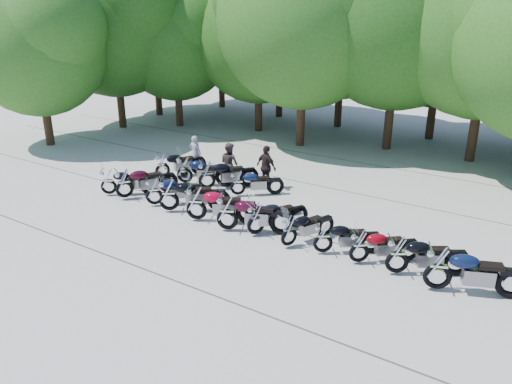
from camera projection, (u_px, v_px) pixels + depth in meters
The scene contains 32 objects.
ground at pixel (230, 238), 16.03m from camera, with size 90.00×90.00×0.00m, color #A6A195.
tree_0 at pixel (154, 31), 32.20m from camera, with size 7.50×7.50×9.21m.
tree_1 at pixel (175, 41), 29.24m from camera, with size 6.97×6.97×8.55m.
tree_2 at pixel (259, 38), 27.95m from camera, with size 7.31×7.31×8.97m.
tree_3 at pixel (304, 20), 24.45m from camera, with size 8.70×8.70×10.67m.
tree_4 at pixel (399, 14), 23.68m from camera, with size 9.13×9.13×11.20m.
tree_5 at pixel (492, 16), 21.70m from camera, with size 9.04×9.04×11.10m.
tree_9 at pixel (220, 28), 34.82m from camera, with size 7.59×7.59×9.32m.
tree_10 at pixel (280, 28), 31.59m from camera, with size 7.78×7.78×9.55m.
tree_11 at pixel (343, 33), 28.90m from camera, with size 7.56×7.56×9.28m.
tree_12 at pixel (442, 32), 25.99m from camera, with size 7.88×7.88×9.67m.
tree_16 at pixel (36, 47), 25.00m from camera, with size 6.97×6.97×8.55m.
tree_17 at pixel (113, 23), 28.50m from camera, with size 8.31×8.31×10.20m.
motorcycle_0 at pixel (108, 181), 19.39m from camera, with size 0.65×2.13×1.20m, color black, non-canonical shape.
motorcycle_1 at pixel (124, 182), 18.99m from camera, with size 0.73×2.40×1.36m, color #340714, non-canonical shape.
motorcycle_2 at pixel (154, 190), 18.36m from camera, with size 0.66×2.18×1.23m, color #0C1138, non-canonical shape.
motorcycle_3 at pixel (169, 194), 17.78m from camera, with size 0.76×2.49×1.41m, color black, non-canonical shape.
motorcycle_4 at pixel (196, 202), 17.02m from camera, with size 0.76×2.50×1.41m, color maroon, non-canonical shape.
motorcycle_5 at pixel (227, 212), 16.24m from camera, with size 0.76×2.49×1.41m, color #360719, non-canonical shape.
motorcycle_6 at pixel (256, 218), 15.99m from camera, with size 0.67×2.20×1.24m, color black, non-canonical shape.
motorcycle_7 at pixel (289, 230), 15.21m from camera, with size 0.62×2.05×1.16m, color black, non-canonical shape.
motorcycle_8 at pixel (323, 236), 14.79m from camera, with size 0.62×2.04×1.15m, color black, non-canonical shape.
motorcycle_9 at pixel (360, 245), 14.21m from camera, with size 0.63×2.06×1.17m, color maroon, non-canonical shape.
motorcycle_10 at pixel (398, 254), 13.61m from camera, with size 0.69×2.27×1.28m, color black, non-canonical shape.
motorcycle_11 at pixel (439, 267), 12.79m from camera, with size 0.77×2.52×1.42m, color #0B1633, non-canonical shape.
motorcycle_12 at pixel (162, 165), 21.17m from camera, with size 0.70×2.30×1.30m, color black, non-canonical shape.
motorcycle_13 at pixel (185, 169), 20.60m from camera, with size 0.72×2.36×1.33m, color #0C1236, non-canonical shape.
motorcycle_14 at pixel (207, 174), 19.93m from camera, with size 0.74×2.42×1.37m, color black, non-canonical shape.
motorcycle_15 at pixel (238, 182), 19.32m from camera, with size 0.63×2.06×1.16m, color #0E1A3E, non-canonical shape.
rider_0 at pixel (195, 153), 22.38m from camera, with size 0.58×0.38×1.59m, color #9E9DA0.
rider_1 at pixel (229, 163), 20.64m from camera, with size 0.85×0.66×1.75m, color brown.
rider_2 at pixel (266, 167), 20.09m from camera, with size 1.05×0.44×1.79m, color black.
Camera 1 is at (8.63, -11.67, 7.00)m, focal length 35.00 mm.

